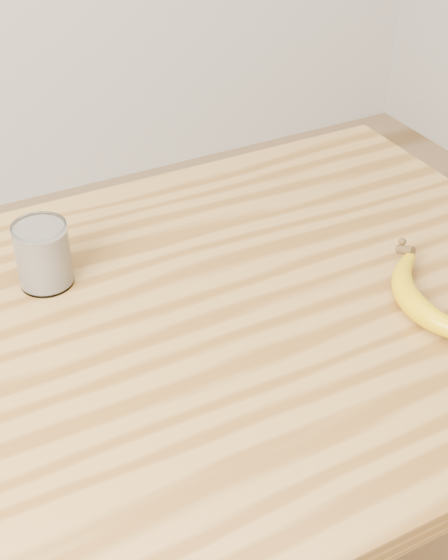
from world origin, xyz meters
name	(u,v)px	position (x,y,z in m)	size (l,w,h in m)	color
table	(179,397)	(0.00, 0.00, 0.77)	(1.20, 0.80, 0.90)	olive
smoothie_glass	(43,255)	(-0.12, 0.18, 0.95)	(0.08, 0.08, 0.10)	white
banana	(412,303)	(0.30, -0.12, 0.92)	(0.10, 0.28, 0.04)	#CA9D07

